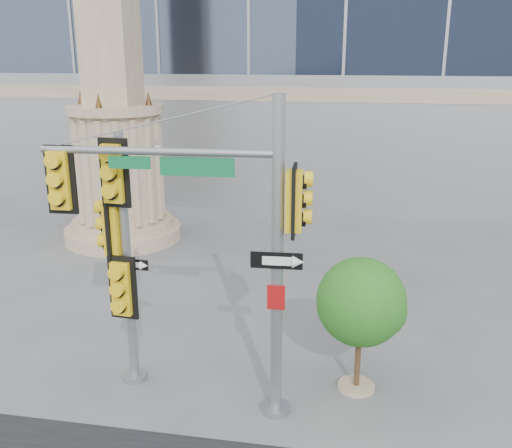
# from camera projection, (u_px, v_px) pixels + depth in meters

# --- Properties ---
(ground) EXTENTS (120.00, 120.00, 0.00)m
(ground) POSITION_uv_depth(u_px,v_px,m) (220.00, 379.00, 12.60)
(ground) COLOR #545456
(ground) RESTS_ON ground
(monument) EXTENTS (4.40, 4.40, 16.60)m
(monument) POSITION_uv_depth(u_px,v_px,m) (114.00, 93.00, 20.49)
(monument) COLOR gray
(monument) RESTS_ON ground
(main_signal_pole) EXTENTS (4.87, 0.66, 6.26)m
(main_signal_pole) POSITION_uv_depth(u_px,v_px,m) (216.00, 225.00, 10.49)
(main_signal_pole) COLOR slate
(main_signal_pole) RESTS_ON ground
(secondary_signal_pole) EXTENTS (0.94, 0.74, 5.45)m
(secondary_signal_pole) POSITION_uv_depth(u_px,v_px,m) (120.00, 243.00, 11.58)
(secondary_signal_pole) COLOR slate
(secondary_signal_pole) RESTS_ON ground
(street_tree) EXTENTS (1.89, 1.85, 2.95)m
(street_tree) POSITION_uv_depth(u_px,v_px,m) (363.00, 305.00, 11.71)
(street_tree) COLOR gray
(street_tree) RESTS_ON ground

